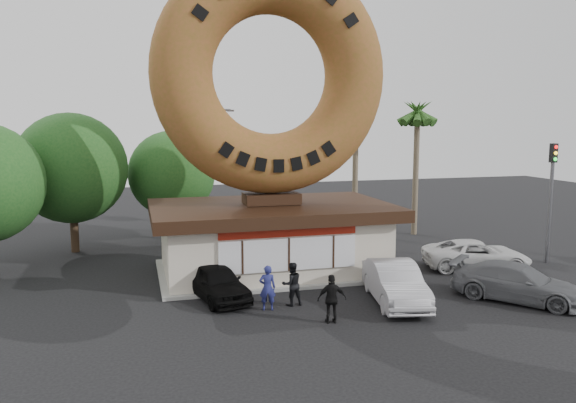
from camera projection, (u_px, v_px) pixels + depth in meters
The scene contains 16 objects.
ground at pixel (309, 312), 21.21m from camera, with size 90.00×90.00×0.00m, color black.
donut_shop at pixel (272, 236), 26.68m from camera, with size 11.20×7.20×3.80m.
giant_donut at pixel (271, 75), 25.65m from camera, with size 10.92×10.92×2.78m, color brown.
tree_west at pixel (71, 168), 30.47m from camera, with size 6.00×6.00×7.65m.
tree_mid at pixel (172, 174), 33.92m from camera, with size 5.20×5.20×6.63m.
palm_near at pixel (356, 102), 35.38m from camera, with size 2.60×2.60×9.75m.
palm_far at pixel (417, 116), 35.00m from camera, with size 2.60×2.60×8.75m.
street_lamp at pixel (205, 165), 35.37m from camera, with size 2.11×0.20×8.00m.
traffic_signal at pixel (551, 187), 28.17m from camera, with size 0.30×0.38×6.07m.
person_left at pixel (267, 288), 21.32m from camera, with size 0.64×0.42×1.74m, color navy.
person_center at pixel (292, 284), 21.86m from camera, with size 0.83×0.65×1.71m, color black.
person_right at pixel (332, 299), 19.93m from camera, with size 1.03×0.43×1.76m, color black.
car_black at pixel (217, 282), 22.67m from camera, with size 1.68×4.16×1.42m, color black.
car_silver at pixel (395, 283), 22.21m from camera, with size 1.70×4.87×1.61m, color #A8A7AC.
car_grey at pixel (518, 283), 22.45m from camera, with size 2.08×5.11×1.48m, color slate.
car_white at pixel (476, 255), 27.33m from camera, with size 2.35×5.10×1.42m, color silver.
Camera 1 is at (-6.21, -19.47, 7.08)m, focal length 35.00 mm.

